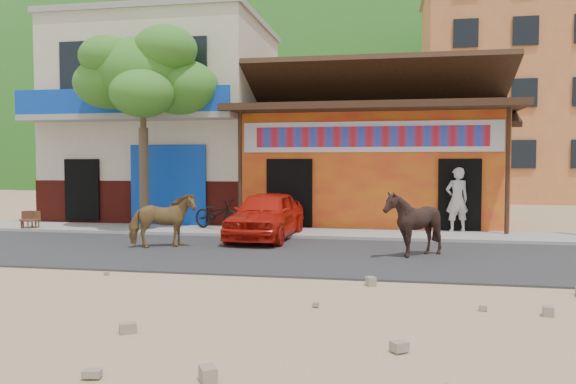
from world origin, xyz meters
name	(u,v)px	position (x,y,z in m)	size (l,w,h in m)	color
ground	(242,277)	(0.00, 0.00, 0.00)	(120.00, 120.00, 0.00)	#9E825B
road	(271,254)	(0.00, 2.50, 0.02)	(60.00, 5.00, 0.04)	#28282B
sidewalk	(297,233)	(0.00, 6.00, 0.06)	(60.00, 2.00, 0.12)	gray
dance_club	(372,171)	(2.00, 10.00, 1.80)	(8.00, 6.00, 3.60)	orange
cafe_building	(170,125)	(-5.50, 10.00, 3.50)	(7.00, 6.00, 7.00)	beige
apartment_front	(506,94)	(9.00, 24.00, 6.00)	(9.00, 9.00, 12.00)	#CC723F
hillside	(374,92)	(0.00, 70.00, 12.00)	(100.00, 40.00, 24.00)	#194C14
tree	(143,128)	(-4.60, 5.80, 3.12)	(3.00, 3.00, 6.00)	#2D721E
cow_tan	(162,220)	(-2.76, 2.83, 0.69)	(0.70, 1.55, 1.31)	olive
cow_dark	(413,224)	(3.14, 2.58, 0.76)	(1.16, 1.30, 1.44)	black
red_car	(266,215)	(-0.64, 4.80, 0.69)	(1.53, 3.79, 1.29)	red
scooter	(217,214)	(-2.40, 5.98, 0.57)	(0.60, 1.72, 0.90)	black
pedestrian	(457,200)	(4.50, 6.70, 1.04)	(0.67, 0.44, 1.83)	silver
cafe_chair_left	(30,212)	(-8.07, 5.30, 0.59)	(0.44, 0.44, 0.93)	#51311B
cafe_chair_right	(29,212)	(-8.09, 5.30, 0.59)	(0.44, 0.44, 0.94)	#4E271A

